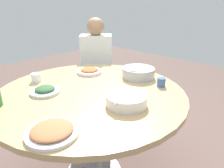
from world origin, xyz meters
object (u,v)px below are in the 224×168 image
at_px(round_dining_table, 91,108).
at_px(diner_left, 97,59).
at_px(soup_bowl, 126,100).
at_px(dish_greens, 45,90).
at_px(rice_bowl, 138,72).
at_px(dish_stirfry, 89,71).
at_px(tea_cup_far, 36,78).
at_px(dish_tofu_braise, 52,131).
at_px(stool_for_diner_left, 98,101).
at_px(tea_cup_near, 161,82).

distance_m(round_dining_table, diner_left, 0.92).
xyz_separation_m(soup_bowl, dish_greens, (-0.26, 0.50, -0.01)).
height_order(rice_bowl, dish_greens, rice_bowl).
relative_size(dish_stirfry, tea_cup_far, 2.93).
bearing_deg(dish_stirfry, soup_bowl, -109.40).
relative_size(round_dining_table, dish_tofu_braise, 5.29).
bearing_deg(tea_cup_far, dish_greens, -102.89).
bearing_deg(stool_for_diner_left, dish_stirfry, -137.64).
relative_size(tea_cup_far, diner_left, 0.10).
xyz_separation_m(round_dining_table, tea_cup_near, (0.41, -0.31, 0.17)).
relative_size(dish_greens, diner_left, 0.26).
xyz_separation_m(dish_tofu_braise, tea_cup_near, (0.86, -0.04, 0.01)).
distance_m(rice_bowl, diner_left, 0.75).
relative_size(dish_greens, dish_stirfry, 0.92).
xyz_separation_m(dish_greens, tea_cup_far, (0.06, 0.24, 0.01)).
bearing_deg(diner_left, rice_bowl, -103.82).
height_order(round_dining_table, dish_tofu_braise, dish_tofu_braise).
distance_m(round_dining_table, dish_stirfry, 0.41).
distance_m(dish_stirfry, tea_cup_far, 0.44).
bearing_deg(dish_greens, dish_stirfry, 13.27).
xyz_separation_m(rice_bowl, tea_cup_far, (-0.63, 0.50, -0.01)).
bearing_deg(soup_bowl, rice_bowl, 29.80).
bearing_deg(dish_greens, dish_tofu_braise, -114.17).
relative_size(soup_bowl, dish_greens, 1.36).
bearing_deg(dish_stirfry, round_dining_table, -128.09).
relative_size(stool_for_diner_left, diner_left, 0.58).
xyz_separation_m(dish_tofu_braise, dish_stirfry, (0.68, 0.56, 0.00)).
height_order(rice_bowl, stool_for_diner_left, rice_bowl).
bearing_deg(diner_left, round_dining_table, -133.66).
height_order(dish_greens, dish_stirfry, dish_greens).
distance_m(round_dining_table, stool_for_diner_left, 0.99).
bearing_deg(dish_stirfry, tea_cup_far, 162.71).
bearing_deg(stool_for_diner_left, diner_left, -90.00).
xyz_separation_m(dish_greens, tea_cup_near, (0.66, -0.49, 0.01)).
bearing_deg(tea_cup_near, dish_tofu_braise, 177.18).
bearing_deg(tea_cup_far, dish_stirfry, -17.29).
xyz_separation_m(soup_bowl, dish_tofu_braise, (-0.46, 0.05, -0.01)).
distance_m(rice_bowl, stool_for_diner_left, 0.95).
height_order(soup_bowl, dish_stirfry, soup_bowl).
relative_size(tea_cup_near, tea_cup_far, 0.87).
distance_m(dish_tofu_braise, tea_cup_far, 0.74).
bearing_deg(stool_for_diner_left, rice_bowl, -103.82).
distance_m(rice_bowl, tea_cup_far, 0.81).
distance_m(stool_for_diner_left, diner_left, 0.54).
distance_m(dish_greens, dish_stirfry, 0.49).
xyz_separation_m(round_dining_table, stool_for_diner_left, (0.63, 0.66, -0.41)).
bearing_deg(stool_for_diner_left, soup_bowl, -122.06).
bearing_deg(dish_tofu_braise, tea_cup_near, -2.82).
height_order(round_dining_table, tea_cup_near, tea_cup_near).
height_order(dish_stirfry, stool_for_diner_left, dish_stirfry).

